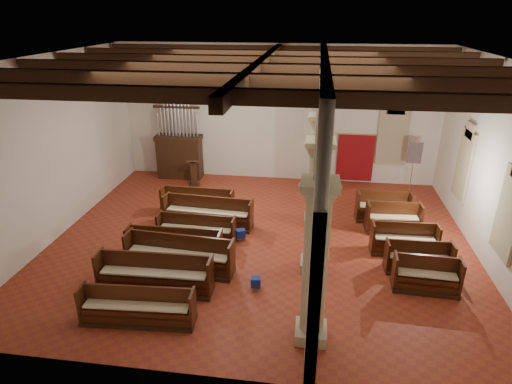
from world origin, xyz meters
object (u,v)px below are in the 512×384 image
Objects in this scene: nave_pew_0 at (138,311)px; pipe_organ at (179,149)px; lectern at (194,175)px; processional_banner at (411,177)px; aisle_pew_0 at (426,279)px.

pipe_organ is at bearing 97.69° from nave_pew_0.
nave_pew_0 is at bearing -94.21° from lectern.
processional_banner reaches higher than lectern.
pipe_organ reaches higher than nave_pew_0.
aisle_pew_0 is (-0.82, -6.88, -0.47)m from processional_banner.
aisle_pew_0 is (7.44, 2.40, 0.03)m from nave_pew_0.
lectern is 0.71× the size of aisle_pew_0.
lectern reaches higher than aisle_pew_0.
lectern is at bearing 145.38° from aisle_pew_0.
pipe_organ is 10.28m from nave_pew_0.
nave_pew_0 is 7.82m from aisle_pew_0.
lectern is at bearing -49.40° from pipe_organ.
pipe_organ reaches higher than aisle_pew_0.
processional_banner is 0.86× the size of nave_pew_0.
pipe_organ is 2.41× the size of aisle_pew_0.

